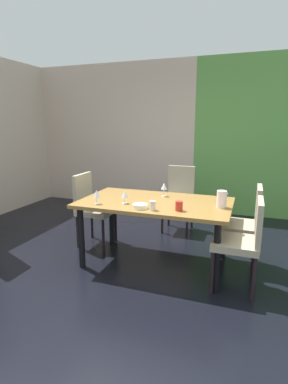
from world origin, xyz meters
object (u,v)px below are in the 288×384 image
at_px(chair_right_far, 245,221).
at_px(serving_bowl_west, 140,206).
at_px(cup_rear, 179,206).
at_px(pitcher_corner, 222,199).
at_px(cup_south, 153,206).
at_px(wine_glass_right, 125,195).
at_px(wine_glass_left, 97,194).
at_px(chair_right_near, 244,238).
at_px(chair_head_far, 179,194).
at_px(chair_left_far, 91,205).
at_px(dining_table, 155,208).
at_px(wine_glass_center, 164,187).

distance_m(chair_right_far, serving_bowl_west, 1.24).
distance_m(cup_rear, pitcher_corner, 0.48).
bearing_deg(cup_south, chair_right_far, 35.04).
bearing_deg(wine_glass_right, wine_glass_left, -156.13).
relative_size(serving_bowl_west, cup_rear, 1.60).
bearing_deg(chair_right_near, chair_head_far, 33.21).
bearing_deg(cup_south, pitcher_corner, 27.70).
xyz_separation_m(wine_glass_left, cup_south, (0.66, -0.03, -0.06)).
bearing_deg(pitcher_corner, chair_left_far, 170.43).
bearing_deg(wine_glass_right, cup_rear, -6.92).
xyz_separation_m(wine_glass_right, cup_south, (0.37, -0.15, -0.05)).
relative_size(dining_table, serving_bowl_west, 10.74).
relative_size(chair_head_far, wine_glass_center, 5.90).
distance_m(cup_south, cup_rear, 0.27).
height_order(chair_left_far, wine_glass_center, chair_left_far).
height_order(wine_glass_left, cup_rear, wine_glass_left).
xyz_separation_m(wine_glass_center, wine_glass_right, (-0.32, -0.47, -0.02)).
relative_size(chair_right_far, wine_glass_center, 5.70).
xyz_separation_m(chair_right_near, chair_left_far, (-1.98, 0.54, 0.01)).
height_order(chair_head_far, cup_rear, chair_head_far).
distance_m(chair_right_far, cup_south, 1.14).
xyz_separation_m(chair_right_far, wine_glass_center, (-0.96, -0.01, 0.34)).
xyz_separation_m(dining_table, chair_head_far, (-0.01, 1.25, -0.12)).
bearing_deg(wine_glass_center, wine_glass_right, -123.84).
height_order(chair_left_far, serving_bowl_west, chair_left_far).
bearing_deg(serving_bowl_west, cup_rear, 7.29).
bearing_deg(pitcher_corner, chair_right_far, 49.16).
relative_size(serving_bowl_west, cup_south, 1.61).
relative_size(chair_left_far, cup_rear, 9.79).
relative_size(serving_bowl_west, pitcher_corner, 0.87).
bearing_deg(serving_bowl_west, chair_head_far, 88.22).
xyz_separation_m(chair_right_near, pitcher_corner, (-0.25, 0.25, 0.31)).
bearing_deg(wine_glass_left, wine_glass_right, 23.87).
height_order(chair_right_near, chair_left_far, chair_left_far).
height_order(chair_head_far, pitcher_corner, chair_head_far).
bearing_deg(pitcher_corner, wine_glass_center, 158.48).
xyz_separation_m(wine_glass_center, pitcher_corner, (0.71, -0.28, -0.03)).
xyz_separation_m(chair_right_far, chair_left_far, (-1.99, -0.00, 0.01)).
xyz_separation_m(wine_glass_left, wine_glass_right, (0.28, 0.12, -0.01)).
relative_size(cup_south, pitcher_corner, 0.54).
bearing_deg(pitcher_corner, serving_bowl_west, -158.08).
xyz_separation_m(chair_right_far, cup_rear, (-0.65, -0.56, 0.26)).
relative_size(chair_left_far, serving_bowl_west, 6.12).
distance_m(chair_right_far, wine_glass_center, 1.02).
bearing_deg(wine_glass_right, wine_glass_center, 56.16).
distance_m(chair_head_far, pitcher_corner, 1.51).
bearing_deg(pitcher_corner, chair_right_near, -44.44).
relative_size(chair_left_far, wine_glass_left, 6.11).
bearing_deg(chair_right_near, wine_glass_right, 87.60).
height_order(chair_right_far, cup_south, chair_right_far).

